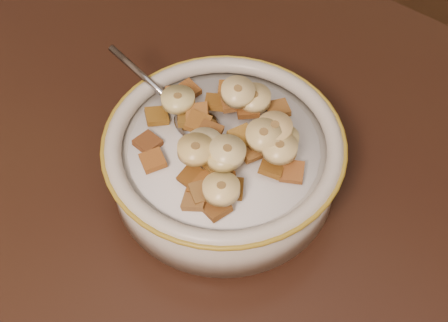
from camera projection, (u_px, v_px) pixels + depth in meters
The scene contains 43 objects.
cereal_bowl at pixel (224, 164), 0.58m from camera, with size 0.21×0.21×0.05m, color beige.
milk at pixel (224, 148), 0.56m from camera, with size 0.17×0.17×0.00m, color white.
spoon at pixel (198, 125), 0.57m from camera, with size 0.04×0.05×0.01m, color #989EA9.
cereal_square_0 at pixel (201, 183), 0.52m from camera, with size 0.02×0.02×0.01m, color brown.
cereal_square_1 at pixel (256, 101), 0.59m from camera, with size 0.02×0.02×0.01m, color brown.
cereal_square_2 at pixel (216, 208), 0.51m from camera, with size 0.02×0.02×0.01m, color brown.
cereal_square_3 at pixel (187, 91), 0.60m from camera, with size 0.02×0.02×0.01m, color brown.
cereal_square_4 at pixel (195, 200), 0.52m from camera, with size 0.02×0.02×0.01m, color brown.
cereal_square_5 at pixel (242, 137), 0.54m from camera, with size 0.02×0.02×0.01m, color olive.
cereal_square_6 at pixel (193, 177), 0.53m from camera, with size 0.02×0.02×0.01m, color #643311.
cereal_square_7 at pixel (203, 192), 0.52m from camera, with size 0.02×0.02×0.01m, color olive.
cereal_square_8 at pixel (272, 167), 0.54m from camera, with size 0.02×0.02×0.01m, color brown.
cereal_square_9 at pixel (157, 116), 0.58m from camera, with size 0.02×0.02×0.01m, color brown.
cereal_square_10 at pixel (251, 150), 0.54m from camera, with size 0.02×0.02×0.01m, color olive.
cereal_square_11 at pixel (148, 143), 0.56m from camera, with size 0.02×0.02×0.01m, color brown.
cereal_square_12 at pixel (229, 90), 0.60m from camera, with size 0.02×0.02×0.01m, color #9C591F.
cereal_square_13 at pixel (177, 96), 0.59m from camera, with size 0.02×0.02×0.01m, color brown.
cereal_square_14 at pixel (248, 109), 0.57m from camera, with size 0.02×0.02×0.01m, color brown.
cereal_square_15 at pixel (278, 109), 0.58m from camera, with size 0.02×0.02×0.01m, color brown.
cereal_square_16 at pixel (292, 172), 0.53m from camera, with size 0.02×0.02×0.01m, color brown.
cereal_square_17 at pixel (218, 166), 0.53m from camera, with size 0.02×0.02×0.01m, color olive.
cereal_square_18 at pixel (232, 102), 0.57m from camera, with size 0.02×0.02×0.01m, color olive.
cereal_square_19 at pixel (191, 119), 0.56m from camera, with size 0.02×0.02×0.01m, color brown.
cereal_square_20 at pixel (210, 132), 0.54m from camera, with size 0.02×0.02×0.01m, color brown.
cereal_square_21 at pixel (198, 123), 0.55m from camera, with size 0.02×0.02×0.01m, color #936123.
cereal_square_22 at pixel (219, 174), 0.53m from camera, with size 0.02×0.02×0.01m, color brown.
cereal_square_23 at pixel (153, 160), 0.54m from camera, with size 0.02×0.02×0.01m, color brown.
cereal_square_24 at pixel (189, 114), 0.57m from camera, with size 0.02×0.02×0.01m, color #97641D.
cereal_square_25 at pixel (197, 113), 0.56m from camera, with size 0.02×0.02×0.01m, color #9A521D.
cereal_square_26 at pixel (231, 188), 0.52m from camera, with size 0.02×0.02×0.01m, color brown.
cereal_square_27 at pixel (216, 102), 0.58m from camera, with size 0.02×0.02×0.01m, color brown.
banana_slice_0 at pixel (254, 98), 0.57m from camera, with size 0.03×0.03×0.01m, color #EED080.
banana_slice_1 at pixel (178, 99), 0.57m from camera, with size 0.03×0.03×0.01m, color #D4C16D.
banana_slice_2 at pixel (238, 92), 0.56m from camera, with size 0.03×0.03×0.01m, color beige.
banana_slice_3 at pixel (223, 156), 0.52m from camera, with size 0.03×0.03×0.01m, color #CBC176.
banana_slice_4 at pixel (263, 135), 0.53m from camera, with size 0.03×0.03×0.01m, color #D4CA86.
banana_slice_5 at pixel (279, 148), 0.53m from camera, with size 0.03×0.03×0.01m, color #EED17F.
banana_slice_6 at pixel (204, 144), 0.53m from camera, with size 0.03×0.03×0.01m, color #EFE7A0.
banana_slice_7 at pixel (221, 189), 0.51m from camera, with size 0.03×0.03×0.01m, color beige.
banana_slice_8 at pixel (196, 149), 0.52m from camera, with size 0.03×0.03×0.01m, color #E9C676.
banana_slice_9 at pixel (281, 139), 0.54m from camera, with size 0.03×0.03×0.01m, color #FFF2A7.
banana_slice_10 at pixel (227, 152), 0.52m from camera, with size 0.03×0.03×0.01m, color beige.
banana_slice_11 at pixel (275, 128), 0.54m from camera, with size 0.03×0.03×0.01m, color #FFDB8F.
Camera 1 is at (-0.04, -0.16, 1.24)m, focal length 50.00 mm.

